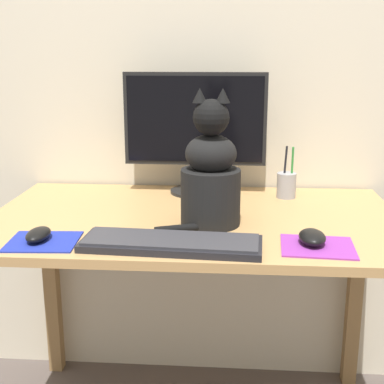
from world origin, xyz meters
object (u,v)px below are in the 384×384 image
object	(u,v)px
pen_cup	(286,185)
cat	(210,175)
monitor	(195,127)
computer_mouse_left	(38,234)
computer_mouse_right	(312,237)
keyboard	(171,243)

from	to	relation	value
pen_cup	cat	bearing A→B (deg)	-128.33
monitor	computer_mouse_left	bearing A→B (deg)	-125.24
monitor	computer_mouse_right	distance (m)	0.63
monitor	keyboard	world-z (taller)	monitor
pen_cup	monitor	bearing A→B (deg)	173.01
computer_mouse_right	cat	xyz separation A→B (m)	(-0.26, 0.15, 0.12)
monitor	pen_cup	world-z (taller)	monitor
monitor	computer_mouse_left	distance (m)	0.67
computer_mouse_left	computer_mouse_right	xyz separation A→B (m)	(0.70, 0.03, 0.00)
keyboard	computer_mouse_left	distance (m)	0.35
computer_mouse_right	pen_cup	distance (m)	0.46
computer_mouse_right	keyboard	bearing A→B (deg)	-173.08
monitor	keyboard	bearing A→B (deg)	-92.32
monitor	computer_mouse_left	size ratio (longest dim) A/B	4.68
cat	computer_mouse_left	bearing A→B (deg)	-158.60
keyboard	computer_mouse_right	bearing A→B (deg)	10.27
keyboard	computer_mouse_right	world-z (taller)	computer_mouse_right
monitor	keyboard	size ratio (longest dim) A/B	1.04
monitor	computer_mouse_right	bearing A→B (deg)	-56.14
keyboard	cat	world-z (taller)	cat
computer_mouse_right	cat	bearing A→B (deg)	150.51
computer_mouse_right	cat	size ratio (longest dim) A/B	0.27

